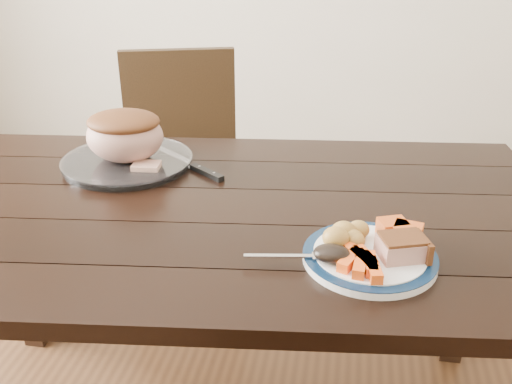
% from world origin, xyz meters
% --- Properties ---
extents(dining_table, '(1.70, 1.09, 0.75)m').
position_xyz_m(dining_table, '(0.00, 0.00, 0.66)').
color(dining_table, black).
rests_on(dining_table, ground).
extents(chair_far, '(0.53, 0.54, 0.93)m').
position_xyz_m(chair_far, '(-0.33, 0.73, 0.52)').
color(chair_far, black).
rests_on(chair_far, ground).
extents(dinner_plate, '(0.26, 0.26, 0.02)m').
position_xyz_m(dinner_plate, '(0.34, -0.19, 0.76)').
color(dinner_plate, white).
rests_on(dinner_plate, dining_table).
extents(plate_rim, '(0.26, 0.26, 0.02)m').
position_xyz_m(plate_rim, '(0.34, -0.19, 0.77)').
color(plate_rim, '#0B1F3A').
rests_on(plate_rim, dinner_plate).
extents(serving_platter, '(0.34, 0.34, 0.02)m').
position_xyz_m(serving_platter, '(-0.31, 0.19, 0.76)').
color(serving_platter, white).
rests_on(serving_platter, dining_table).
extents(pork_slice, '(0.10, 0.09, 0.04)m').
position_xyz_m(pork_slice, '(0.39, -0.19, 0.79)').
color(pork_slice, tan).
rests_on(pork_slice, dinner_plate).
extents(roasted_potatoes, '(0.09, 0.09, 0.05)m').
position_xyz_m(roasted_potatoes, '(0.29, -0.16, 0.79)').
color(roasted_potatoes, gold).
rests_on(roasted_potatoes, dinner_plate).
extents(carrot_batons, '(0.08, 0.12, 0.02)m').
position_xyz_m(carrot_batons, '(0.32, -0.24, 0.78)').
color(carrot_batons, '#F25414').
rests_on(carrot_batons, dinner_plate).
extents(pumpkin_wedges, '(0.09, 0.07, 0.04)m').
position_xyz_m(pumpkin_wedges, '(0.39, -0.13, 0.79)').
color(pumpkin_wedges, '#F2571A').
rests_on(pumpkin_wedges, dinner_plate).
extents(dark_mushroom, '(0.07, 0.05, 0.03)m').
position_xyz_m(dark_mushroom, '(0.26, -0.23, 0.79)').
color(dark_mushroom, black).
rests_on(dark_mushroom, dinner_plate).
extents(fork, '(0.18, 0.05, 0.00)m').
position_xyz_m(fork, '(0.20, -0.23, 0.77)').
color(fork, silver).
rests_on(fork, dinner_plate).
extents(roast_joint, '(0.21, 0.18, 0.14)m').
position_xyz_m(roast_joint, '(-0.31, 0.19, 0.83)').
color(roast_joint, tan).
rests_on(roast_joint, serving_platter).
extents(cut_slice, '(0.08, 0.06, 0.02)m').
position_xyz_m(cut_slice, '(-0.24, 0.13, 0.78)').
color(cut_slice, tan).
rests_on(cut_slice, serving_platter).
extents(carving_knife, '(0.27, 0.21, 0.01)m').
position_xyz_m(carving_knife, '(-0.12, 0.19, 0.76)').
color(carving_knife, silver).
rests_on(carving_knife, dining_table).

